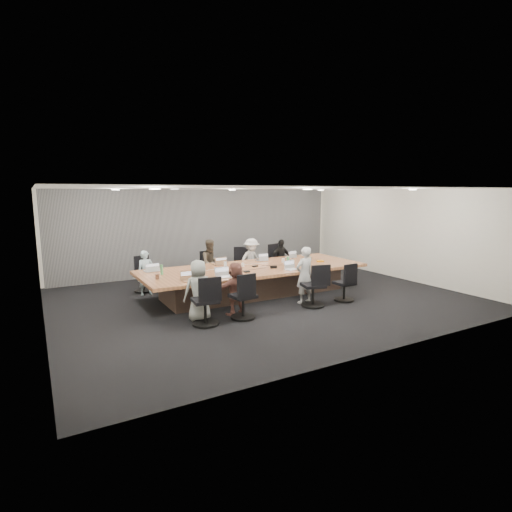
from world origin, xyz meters
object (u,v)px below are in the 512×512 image
canvas_bag (308,259)px  snack_packet (320,261)px  laptop_6 (292,269)px  laptop_0 (151,271)px  conference_table (254,279)px  person_2 (251,260)px  laptop_1 (219,264)px  person_5 (236,288)px  person_6 (305,275)px  bottle_green_right (288,262)px  person_3 (281,259)px  person_4 (199,290)px  mug_brown (157,276)px  chair_6 (313,289)px  chair_0 (143,278)px  laptop_5 (225,277)px  chair_7 (344,286)px  person_0 (146,273)px  chair_3 (275,263)px  chair_4 (205,304)px  laptop_2 (260,260)px  laptop_4 (190,281)px  person_1 (211,263)px  bottle_green_left (162,270)px  chair_2 (246,266)px  chair_5 (243,300)px  stapler (273,267)px  bottle_clear (225,266)px  laptop_3 (290,257)px

canvas_bag → snack_packet: size_ratio=1.24×
laptop_6 → laptop_0: bearing=142.6°
conference_table → person_2: bearing=64.2°
laptop_1 → person_5: (-0.56, -2.15, -0.16)m
person_6 → canvas_bag: 1.77m
person_6 → snack_packet: person_6 is taller
bottle_green_right → person_3: bearing=62.6°
person_4 → mug_brown: size_ratio=11.65×
chair_6 → chair_0: bearing=147.8°
person_3 → person_6: size_ratio=0.88×
laptop_5 → canvas_bag: bearing=18.3°
chair_0 → chair_7: bearing=133.6°
person_0 → chair_6: bearing=-44.1°
chair_6 → person_3: size_ratio=0.70×
laptop_1 → person_6: (1.32, -2.15, -0.05)m
mug_brown → canvas_bag: canvas_bag is taller
chair_3 → laptop_0: bearing=-5.0°
chair_4 → person_5: (0.87, 0.35, 0.16)m
person_0 → person_2: 3.19m
laptop_2 → laptop_4: (-2.75, -1.60, 0.00)m
person_0 → mug_brown: bearing=-94.8°
laptop_0 → laptop_6: bearing=151.5°
chair_3 → person_4: person_4 is taller
person_2 → person_3: (1.05, 0.00, -0.04)m
person_2 → chair_4: bearing=-143.4°
person_1 → laptop_4: 2.59m
person_3 → snack_packet: 1.62m
chair_3 → person_3: 0.40m
person_1 → laptop_5: 2.22m
chair_7 → person_4: (-3.74, 0.35, 0.27)m
bottle_green_left → person_3: bearing=15.0°
chair_3 → person_2: bearing=1.4°
chair_2 → person_3: (1.05, -0.35, 0.21)m
chair_5 → canvas_bag: (3.00, 1.72, 0.39)m
conference_table → chair_4: (-2.09, -1.70, 0.03)m
person_4 → person_5: size_ratio=1.10×
conference_table → chair_6: chair_6 is taller
conference_table → chair_4: size_ratio=6.89×
chair_4 → bottle_green_left: bottle_green_left is taller
chair_0 → stapler: 3.60m
person_4 → person_0: bearing=-78.0°
person_6 → laptop_6: bearing=-94.9°
bottle_clear → person_3: bearing=29.8°
laptop_3 → laptop_5: same height
bottle_green_right → chair_4: bearing=-156.4°
laptop_2 → bottle_clear: size_ratio=1.23×
chair_0 → person_3: size_ratio=0.61×
laptop_2 → bottle_green_right: bottle_green_right is taller
mug_brown → canvas_bag: 4.43m
person_0 → chair_2: bearing=5.8°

